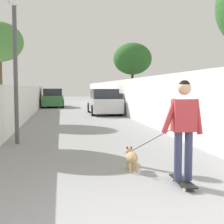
{
  "coord_description": "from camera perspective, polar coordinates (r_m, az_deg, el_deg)",
  "views": [
    {
      "loc": [
        -3.23,
        0.98,
        1.62
      ],
      "look_at": [
        4.61,
        -0.3,
        1.0
      ],
      "focal_mm": 50.37,
      "sensor_mm": 36.0,
      "label": 1
    }
  ],
  "objects": [
    {
      "name": "wall_left",
      "position": [
        15.36,
        -16.02,
        1.41
      ],
      "size": [
        48.0,
        0.3,
        1.7
      ],
      "primitive_type": "cube",
      "color": "silver",
      "rests_on": "ground"
    },
    {
      "name": "lamp_post",
      "position": [
        9.48,
        -17.22,
        12.1
      ],
      "size": [
        0.36,
        0.36,
        4.25
      ],
      "color": "#4C4C51",
      "rests_on": "ground"
    },
    {
      "name": "car_near",
      "position": [
        19.34,
        -1.46,
        1.77
      ],
      "size": [
        4.16,
        1.8,
        1.54
      ],
      "color": "silver",
      "rests_on": "ground"
    },
    {
      "name": "tree_right_distant",
      "position": [
        22.9,
        3.73,
        9.59
      ],
      "size": [
        2.76,
        2.76,
        4.83
      ],
      "color": "#473523",
      "rests_on": "ground"
    },
    {
      "name": "car_far",
      "position": [
        26.83,
        -10.67,
        2.44
      ],
      "size": [
        4.19,
        1.8,
        1.54
      ],
      "color": "#336B38",
      "rests_on": "ground"
    },
    {
      "name": "dog",
      "position": [
        6.18,
        3.61,
        -8.12
      ],
      "size": [
        1.35,
        0.75,
        1.06
      ],
      "color": "tan",
      "rests_on": "ground"
    },
    {
      "name": "fence_right",
      "position": [
        15.7,
        4.65,
        2.33
      ],
      "size": [
        48.0,
        0.3,
        2.09
      ],
      "primitive_type": "cube",
      "color": "white",
      "rests_on": "ground"
    },
    {
      "name": "person_skateboarder",
      "position": [
        5.26,
        12.91,
        -1.81
      ],
      "size": [
        0.23,
        0.71,
        1.66
      ],
      "color": "#333859",
      "rests_on": "skateboard"
    },
    {
      "name": "ground_plane",
      "position": [
        17.33,
        -5.98,
        -0.93
      ],
      "size": [
        80.0,
        80.0,
        0.0
      ],
      "primitive_type": "plane",
      "color": "gray"
    },
    {
      "name": "skateboard",
      "position": [
        5.46,
        12.73,
        -12.17
      ],
      "size": [
        0.8,
        0.21,
        0.08
      ],
      "color": "black",
      "rests_on": "ground"
    }
  ]
}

